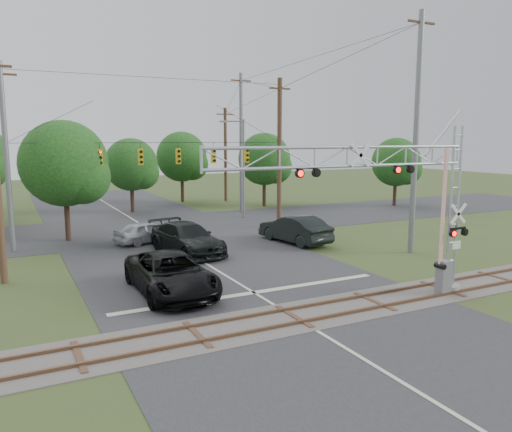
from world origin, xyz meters
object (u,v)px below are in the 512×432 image
pickup_black (171,274)px  car_dark (187,238)px  crossing_gantry (393,193)px  streetlight (242,163)px  sedan_silver (146,232)px  traffic_signal_span (172,156)px

pickup_black → car_dark: 7.98m
crossing_gantry → pickup_black: 10.28m
car_dark → streetlight: 14.58m
crossing_gantry → sedan_silver: crossing_gantry is taller
crossing_gantry → streetlight: (4.37, 23.76, 0.11)m
pickup_black → sedan_silver: 11.71m
crossing_gantry → traffic_signal_span: (-3.55, 18.36, 1.05)m
crossing_gantry → car_dark: crossing_gantry is taller
crossing_gantry → streetlight: 24.15m
traffic_signal_span → streetlight: (7.91, 5.40, -0.94)m
pickup_black → car_dark: car_dark is taller
pickup_black → streetlight: streetlight is taller
car_dark → streetlight: streetlight is taller
crossing_gantry → pickup_black: crossing_gantry is taller
sedan_silver → crossing_gantry: bearing=-179.7°
car_dark → streetlight: size_ratio=0.74×
pickup_black → streetlight: 22.22m
crossing_gantry → traffic_signal_span: 18.73m
sedan_silver → pickup_black: bearing=152.0°
traffic_signal_span → sedan_silver: (-2.33, -1.25, -5.00)m
car_dark → streetlight: bearing=41.0°
sedan_silver → streetlight: (10.25, 6.64, 4.06)m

